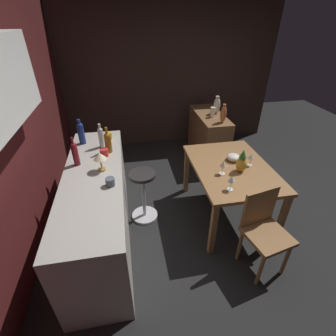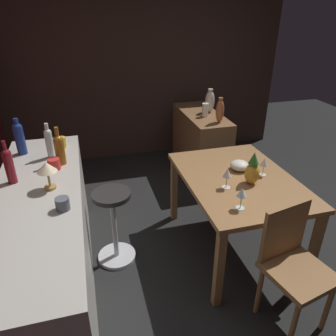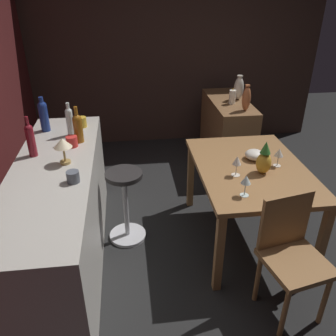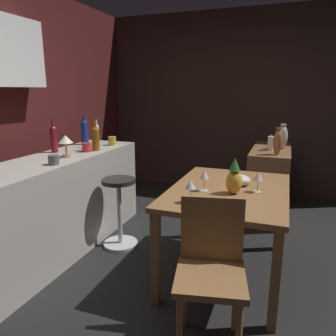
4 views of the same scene
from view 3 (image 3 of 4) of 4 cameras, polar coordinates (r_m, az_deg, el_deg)
The scene contains 23 objects.
ground_plane at distance 3.23m, azimuth 9.46°, elevation -13.07°, with size 9.00×9.00×0.00m, color black.
wall_side_right at distance 4.95m, azimuth -1.18°, elevation 18.88°, with size 0.10×4.40×2.60m, color #33231E.
dining_table at distance 3.05m, azimuth 13.26°, elevation -1.21°, with size 1.25×0.90×0.74m.
kitchen_counter at distance 2.95m, azimuth -17.14°, elevation -7.55°, with size 2.10×0.60×0.90m, color #B2ADA3.
sideboard_cabinet at distance 4.53m, azimuth 9.56°, elevation 5.85°, with size 1.10×0.44×0.82m, color brown.
chair_near_window at distance 2.57m, azimuth 19.41°, elevation -12.86°, with size 0.47×0.47×0.89m.
bar_stool at distance 3.14m, azimuth -6.91°, elevation -5.85°, with size 0.34×0.34×0.68m.
wine_glass_left at distance 2.54m, azimuth 12.61°, elevation -1.99°, with size 0.07×0.07×0.17m.
wine_glass_right at distance 3.02m, azimuth 17.65°, elevation 2.34°, with size 0.07×0.07×0.16m.
wine_glass_center at distance 2.79m, azimuth 11.20°, elevation 1.09°, with size 0.07×0.07×0.17m.
pineapple_centerpiece at distance 2.88m, azimuth 15.40°, elevation 1.31°, with size 0.12×0.12×0.28m.
fruit_bowl at distance 3.12m, azimuth 13.93°, elevation 2.11°, with size 0.16×0.16×0.09m, color beige.
wine_bottle_amber at distance 3.03m, azimuth -14.49°, elevation 6.51°, with size 0.08×0.08×0.31m.
wine_bottle_clear at distance 3.18m, azimuth -15.75°, elevation 7.48°, with size 0.06×0.06×0.30m.
wine_bottle_cobalt at distance 3.35m, azimuth -19.64°, elevation 8.20°, with size 0.08×0.08×0.32m.
wine_bottle_ruby at distance 2.89m, azimuth -21.51°, elevation 4.45°, with size 0.07×0.07×0.32m.
cup_red at distance 2.99m, azimuth -15.41°, elevation 4.20°, with size 0.13×0.09×0.09m.
cup_mustard at distance 3.38m, azimuth -13.86°, elevation 7.29°, with size 0.12×0.09×0.10m.
cup_slate at distance 2.46m, azimuth -15.23°, elevation -1.37°, with size 0.12×0.09×0.08m.
counter_lamp at distance 2.68m, azimuth -16.79°, elevation 3.64°, with size 0.13×0.13×0.20m.
pillar_candle_tall at distance 4.26m, azimuth 10.44°, elevation 11.32°, with size 0.08×0.08×0.19m.
vase_copper at distance 4.03m, azimuth 12.66°, elevation 11.00°, with size 0.10×0.10×0.29m.
vase_ceramic_ivory at distance 4.41m, azimuth 11.47°, elevation 12.65°, with size 0.12×0.12×0.30m.
Camera 3 is at (-2.30, 0.81, 2.12)m, focal length 37.37 mm.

